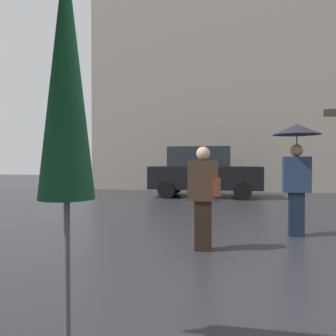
{
  "coord_description": "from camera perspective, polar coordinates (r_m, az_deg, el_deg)",
  "views": [
    {
      "loc": [
        -0.35,
        -2.45,
        1.4
      ],
      "look_at": [
        -1.62,
        4.3,
        1.27
      ],
      "focal_mm": 35.04,
      "sensor_mm": 36.0,
      "label": 1
    }
  ],
  "objects": [
    {
      "name": "folded_patio_umbrella_far",
      "position": [
        2.04,
        -17.31,
        13.08
      ],
      "size": [
        0.39,
        0.39,
        2.66
      ],
      "color": "black",
      "rests_on": "ground"
    },
    {
      "name": "pedestrian_with_umbrella",
      "position": [
        6.59,
        21.48,
        2.21
      ],
      "size": [
        0.87,
        0.87,
        2.11
      ],
      "rotation": [
        0.0,
        0.0,
        3.33
      ],
      "color": "black",
      "rests_on": "ground"
    },
    {
      "name": "pedestrian_with_bag",
      "position": [
        5.19,
        6.29,
        -4.13
      ],
      "size": [
        0.5,
        0.24,
        1.64
      ],
      "rotation": [
        0.0,
        0.0,
        5.15
      ],
      "color": "black",
      "rests_on": "ground"
    },
    {
      "name": "parked_car_left",
      "position": [
        13.19,
        6.24,
        -0.64
      ],
      "size": [
        4.36,
        1.95,
        1.99
      ],
      "rotation": [
        0.0,
        0.0,
        0.05
      ],
      "color": "black",
      "rests_on": "ground"
    },
    {
      "name": "building_block",
      "position": [
        18.41,
        11.9,
        22.85
      ],
      "size": [
        14.53,
        2.74,
        16.47
      ],
      "primitive_type": "cube",
      "color": "gray",
      "rests_on": "ground"
    }
  ]
}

